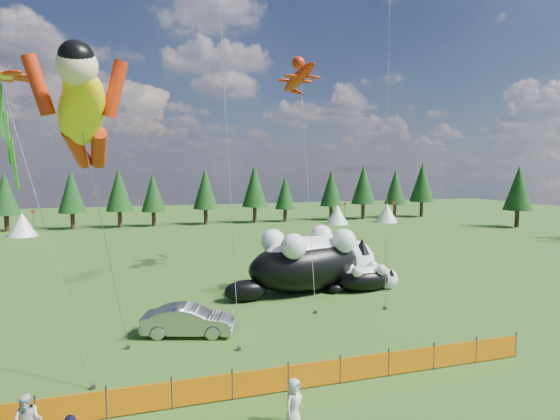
{
  "coord_description": "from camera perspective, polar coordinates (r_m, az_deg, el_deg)",
  "views": [
    {
      "loc": [
        -3.49,
        -17.1,
        7.87
      ],
      "look_at": [
        2.78,
        4.0,
        5.79
      ],
      "focal_mm": 28.0,
      "sensor_mm": 36.0,
      "label": 1
    }
  ],
  "objects": [
    {
      "name": "ground",
      "position": [
        19.14,
        -4.83,
        -18.9
      ],
      "size": [
        160.0,
        160.0,
        0.0
      ],
      "primitive_type": "plane",
      "color": "#163609",
      "rests_on": "ground"
    },
    {
      "name": "safety_fence",
      "position": [
        16.28,
        -2.54,
        -21.51
      ],
      "size": [
        22.06,
        0.06,
        1.1
      ],
      "color": "#262626",
      "rests_on": "ground"
    },
    {
      "name": "tree_line",
      "position": [
        62.32,
        -13.31,
        1.68
      ],
      "size": [
        90.0,
        4.0,
        8.0
      ],
      "primitive_type": null,
      "color": "black",
      "rests_on": "ground"
    },
    {
      "name": "festival_tents",
      "position": [
        59.26,
        -2.3,
        -0.89
      ],
      "size": [
        50.0,
        3.2,
        2.8
      ],
      "primitive_type": null,
      "color": "white",
      "rests_on": "ground"
    },
    {
      "name": "cat_large",
      "position": [
        28.71,
        4.35,
        -6.6
      ],
      "size": [
        10.97,
        5.98,
        4.03
      ],
      "rotation": [
        0.0,
        0.0,
        0.27
      ],
      "color": "black",
      "rests_on": "ground"
    },
    {
      "name": "cat_small",
      "position": [
        29.15,
        11.35,
        -8.66
      ],
      "size": [
        4.94,
        1.82,
        1.79
      ],
      "rotation": [
        0.0,
        0.0,
        0.02
      ],
      "color": "black",
      "rests_on": "ground"
    },
    {
      "name": "car",
      "position": [
        21.78,
        -11.86,
        -13.93
      ],
      "size": [
        4.54,
        2.63,
        1.42
      ],
      "primitive_type": "imported",
      "rotation": [
        0.0,
        0.0,
        1.29
      ],
      "color": "#A3A3A8",
      "rests_on": "ground"
    },
    {
      "name": "spectator_e",
      "position": [
        14.52,
        1.78,
        -23.9
      ],
      "size": [
        0.89,
        0.84,
        1.53
      ],
      "primitive_type": "imported",
      "rotation": [
        0.0,
        0.0,
        0.67
      ],
      "color": "beige",
      "rests_on": "ground"
    },
    {
      "name": "superhero_kite",
      "position": [
        15.3,
        -24.5,
        11.51
      ],
      "size": [
        5.01,
        7.26,
        12.11
      ],
      "color": "yellow",
      "rests_on": "ground"
    },
    {
      "name": "gecko_kite",
      "position": [
        33.03,
        2.49,
        16.91
      ],
      "size": [
        4.19,
        12.13,
        17.0
      ],
      "color": "#B52309",
      "rests_on": "ground"
    },
    {
      "name": "flower_kite",
      "position": [
        20.45,
        -32.74,
        14.15
      ],
      "size": [
        5.07,
        4.98,
        12.18
      ],
      "color": "#B52309",
      "rests_on": "ground"
    }
  ]
}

